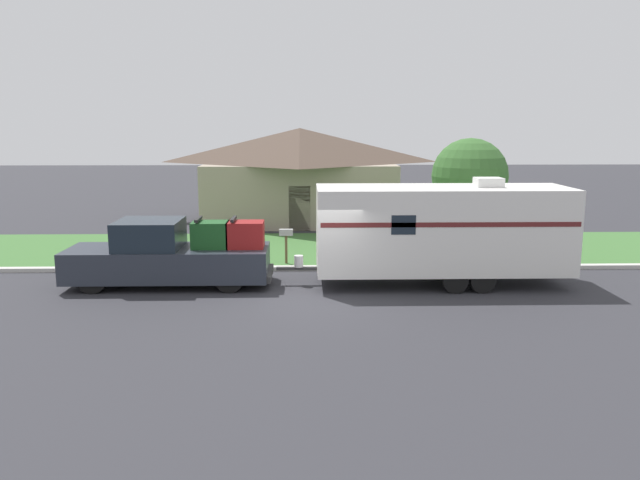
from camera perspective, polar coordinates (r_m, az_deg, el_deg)
The scene contains 8 objects.
ground_plane at distance 17.61m, azimuth -0.05°, elevation -5.57°, with size 120.00×120.00×0.00m, color #2D2D33.
curb_strip at distance 21.23m, azimuth -0.29°, elevation -2.58°, with size 80.00×0.30×0.14m.
lawn_strip at distance 24.80m, azimuth -0.46°, elevation -0.80°, with size 80.00×7.00×0.03m.
house_across_street at distance 32.22m, azimuth -1.85°, elevation 6.16°, with size 10.03×7.68×4.71m.
pickup_truck at distance 19.59m, azimuth -13.49°, elevation -1.40°, with size 6.21×2.06×2.10m.
travel_trailer at distance 19.47m, azimuth 11.08°, elevation 1.00°, with size 8.91×2.51×3.30m.
mailbox at distance 21.99m, azimuth -3.12°, elevation 0.25°, with size 0.48×0.20×1.26m.
tree_in_yard at distance 24.00m, azimuth 13.52°, elevation 5.68°, with size 2.82×2.82×4.40m.
Camera 1 is at (-0.41, -16.92, 4.88)m, focal length 35.00 mm.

